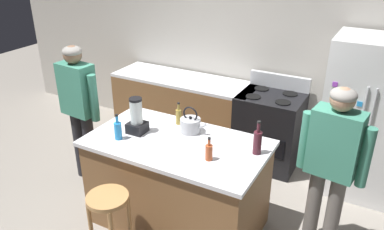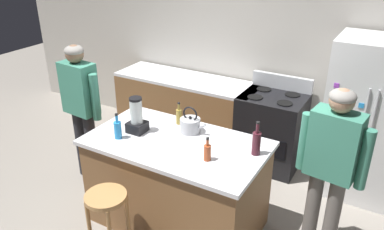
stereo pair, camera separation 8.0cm
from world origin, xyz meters
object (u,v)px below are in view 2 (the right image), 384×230
object	(u,v)px
bottle_wine	(256,142)
kitchen_island	(177,183)
bottle_soda	(118,129)
stove_range	(271,130)
bottle_vinegar	(179,116)
person_by_island_left	(81,101)
person_by_sink_right	(331,161)
bottle_cooking_sauce	(207,152)
blender_appliance	(137,118)
bar_stool	(107,210)
tea_kettle	(190,125)
refrigerator	(370,121)

from	to	relation	value
bottle_wine	kitchen_island	bearing A→B (deg)	-168.06
bottle_wine	bottle_soda	bearing A→B (deg)	-163.25
stove_range	bottle_vinegar	distance (m)	1.44
person_by_island_left	bottle_vinegar	distance (m)	1.22
person_by_sink_right	bottle_cooking_sauce	world-z (taller)	person_by_sink_right
blender_appliance	bottle_soda	bearing A→B (deg)	-110.54
person_by_sink_right	person_by_island_left	bearing A→B (deg)	-177.68
stove_range	kitchen_island	bearing A→B (deg)	-105.74
stove_range	bar_stool	size ratio (longest dim) A/B	1.59
person_by_island_left	bottle_soda	bearing A→B (deg)	-24.51
bar_stool	blender_appliance	distance (m)	0.91
stove_range	bottle_soda	distance (m)	2.05
bottle_cooking_sauce	bottle_vinegar	world-z (taller)	bottle_vinegar
person_by_sink_right	bottle_vinegar	xyz separation A→B (m)	(-1.52, 0.04, 0.04)
tea_kettle	stove_range	bearing A→B (deg)	72.35
bar_stool	bottle_cooking_sauce	world-z (taller)	bottle_cooking_sauce
bottle_wine	tea_kettle	distance (m)	0.72
refrigerator	bar_stool	world-z (taller)	refrigerator
bottle_wine	bottle_vinegar	xyz separation A→B (m)	(-0.90, 0.18, -0.03)
stove_range	bar_stool	bearing A→B (deg)	-106.82
person_by_sink_right	bottle_wine	size ratio (longest dim) A/B	5.16
bottle_wine	bottle_vinegar	size ratio (longest dim) A/B	1.34
stove_range	tea_kettle	bearing A→B (deg)	-107.65
kitchen_island	tea_kettle	distance (m)	0.59
stove_range	bottle_cooking_sauce	size ratio (longest dim) A/B	5.18
person_by_sink_right	bottle_vinegar	bearing A→B (deg)	178.42
stove_range	bottle_vinegar	size ratio (longest dim) A/B	4.74
refrigerator	person_by_sink_right	world-z (taller)	refrigerator
person_by_sink_right	refrigerator	bearing A→B (deg)	82.11
refrigerator	person_by_island_left	distance (m)	3.18
bottle_soda	blender_appliance	bearing A→B (deg)	69.46
kitchen_island	refrigerator	xyz separation A→B (m)	(1.51, 1.50, 0.41)
bottle_cooking_sauce	stove_range	bearing A→B (deg)	89.20
kitchen_island	bottle_vinegar	world-z (taller)	bottle_vinegar
person_by_sink_right	bottle_cooking_sauce	xyz separation A→B (m)	(-0.94, -0.43, 0.03)
refrigerator	bottle_wine	distance (m)	1.57
bar_stool	bottle_soda	bearing A→B (deg)	116.76
refrigerator	person_by_island_left	bearing A→B (deg)	-155.47
person_by_sink_right	bottle_vinegar	distance (m)	1.52
refrigerator	bottle_wine	size ratio (longest dim) A/B	5.60
bottle_cooking_sauce	bottle_vinegar	xyz separation A→B (m)	(-0.58, 0.48, 0.01)
kitchen_island	blender_appliance	bearing A→B (deg)	-177.44
person_by_island_left	refrigerator	bearing A→B (deg)	24.53
bar_stool	tea_kettle	world-z (taller)	tea_kettle
kitchen_island	bottle_cooking_sauce	xyz separation A→B (m)	(0.41, -0.14, 0.55)
blender_appliance	refrigerator	bearing A→B (deg)	37.96
person_by_sink_right	stove_range	bearing A→B (deg)	126.57
bar_stool	blender_appliance	xyz separation A→B (m)	(-0.18, 0.71, 0.55)
blender_appliance	bottle_soda	distance (m)	0.22
bottle_soda	bottle_vinegar	distance (m)	0.65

